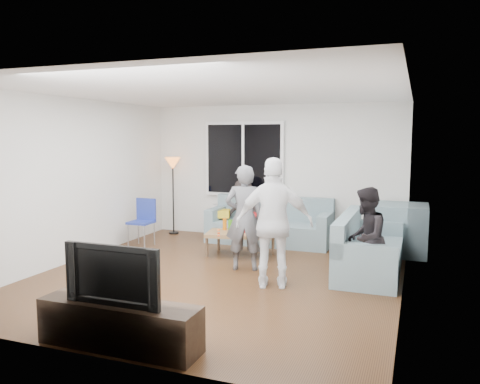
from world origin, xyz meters
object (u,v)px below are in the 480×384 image
at_px(television, 118,273).
at_px(coffee_table, 240,244).
at_px(side_chair, 141,223).
at_px(spectator_right, 366,238).
at_px(player_left, 244,218).
at_px(sofa_back_section, 269,221).
at_px(player_right, 274,223).
at_px(spectator_back, 243,210).
at_px(floor_lamp, 173,196).
at_px(sofa_right_section, 370,244).
at_px(tv_console, 120,325).

bearing_deg(television, coffee_table, 92.54).
relative_size(side_chair, spectator_right, 0.64).
bearing_deg(player_left, television, 70.41).
height_order(sofa_back_section, player_right, player_right).
distance_m(side_chair, spectator_back, 1.93).
relative_size(sofa_back_section, side_chair, 2.67).
height_order(floor_lamp, television, floor_lamp).
xyz_separation_m(sofa_back_section, coffee_table, (-0.17, -1.08, -0.22)).
relative_size(side_chair, player_right, 0.50).
bearing_deg(side_chair, sofa_right_section, -3.53).
height_order(player_right, spectator_back, player_right).
height_order(coffee_table, player_right, player_right).
distance_m(coffee_table, player_right, 1.86).
bearing_deg(spectator_right, sofa_right_section, -174.39).
bearing_deg(side_chair, player_right, -25.49).
distance_m(side_chair, player_right, 3.30).
bearing_deg(sofa_back_section, coffee_table, -99.19).
relative_size(player_right, tv_console, 1.08).
distance_m(sofa_right_section, floor_lamp, 4.36).
xyz_separation_m(sofa_right_section, television, (-1.97, -3.41, 0.30)).
bearing_deg(spectator_right, player_left, -92.31).
height_order(sofa_back_section, player_left, player_left).
distance_m(player_right, television, 2.43).
distance_m(floor_lamp, player_left, 3.04).
height_order(sofa_right_section, spectator_right, spectator_right).
bearing_deg(player_left, coffee_table, -81.19).
bearing_deg(television, spectator_back, 96.11).
bearing_deg(spectator_back, coffee_table, -58.12).
bearing_deg(spectator_back, tv_console, -69.50).
bearing_deg(tv_console, television, 0.00).
xyz_separation_m(side_chair, spectator_back, (1.58, 1.09, 0.16)).
xyz_separation_m(player_left, television, (-0.19, -2.92, -0.06)).
xyz_separation_m(coffee_table, spectator_back, (-0.35, 1.11, 0.39)).
distance_m(floor_lamp, spectator_right, 4.66).
distance_m(sofa_back_section, floor_lamp, 2.14).
distance_m(spectator_right, tv_console, 3.35).
bearing_deg(tv_console, player_left, 86.31).
distance_m(coffee_table, side_chair, 1.95).
distance_m(coffee_table, television, 3.73).
height_order(coffee_table, floor_lamp, floor_lamp).
bearing_deg(sofa_back_section, side_chair, -153.31).
xyz_separation_m(floor_lamp, player_right, (2.94, -2.67, 0.08)).
bearing_deg(tv_console, spectator_back, 96.11).
height_order(floor_lamp, spectator_right, floor_lamp).
xyz_separation_m(side_chair, player_left, (2.28, -0.79, 0.36)).
relative_size(side_chair, television, 0.87).
relative_size(spectator_back, tv_console, 0.74).
bearing_deg(sofa_right_section, side_chair, 85.84).
distance_m(side_chair, floor_lamp, 1.27).
xyz_separation_m(floor_lamp, spectator_back, (1.58, -0.14, -0.19)).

